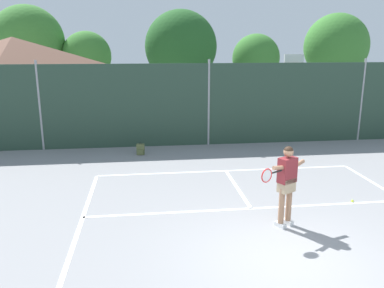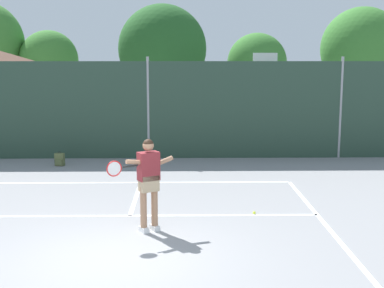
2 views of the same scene
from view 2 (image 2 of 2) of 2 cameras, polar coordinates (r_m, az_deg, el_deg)
ground_plane at (r=9.24m, az=-8.33°, el=-12.36°), size 120.00×120.00×0.00m
court_markings at (r=9.84m, az=-7.85°, el=-10.95°), size 8.30×11.10×0.01m
chainlink_fence at (r=17.63m, az=-4.80°, el=3.69°), size 26.09×0.09×3.42m
basketball_hoop at (r=19.80m, az=7.90°, el=6.23°), size 0.90×0.67×3.55m
treeline_backdrop at (r=29.33m, az=-2.88°, el=10.24°), size 25.59×4.38×6.44m
tennis_player at (r=10.25m, az=-4.81°, el=-3.57°), size 1.24×0.83×1.85m
tennis_ball at (r=11.67m, az=6.80°, el=-7.45°), size 0.07×0.07×0.07m
backpack_olive at (r=17.07m, az=-14.25°, el=-1.67°), size 0.30×0.27×0.46m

